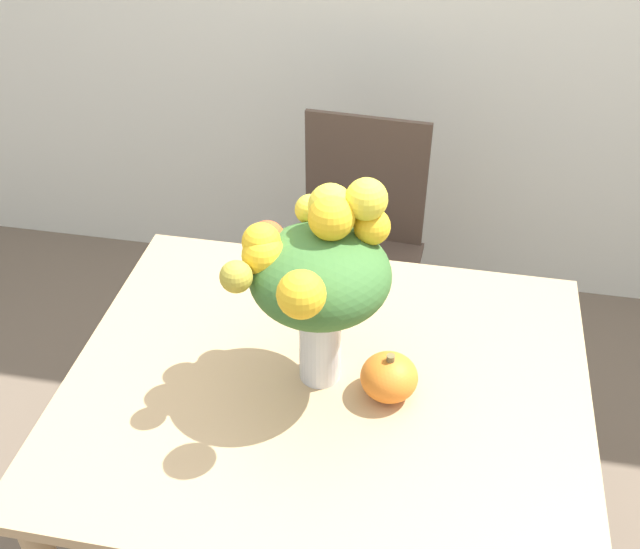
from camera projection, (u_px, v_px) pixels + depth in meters
name	position (u px, v px, depth m)	size (l,w,h in m)	color
dining_table	(326.00, 411.00, 1.73)	(1.16, 0.95, 0.72)	tan
flower_vase	(317.00, 274.00, 1.51)	(0.33, 0.36, 0.48)	silver
pumpkin	(389.00, 377.00, 1.61)	(0.13, 0.13, 0.11)	orange
dining_chair_near_window	(355.00, 255.00, 2.45)	(0.45, 0.45, 0.91)	#47382D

